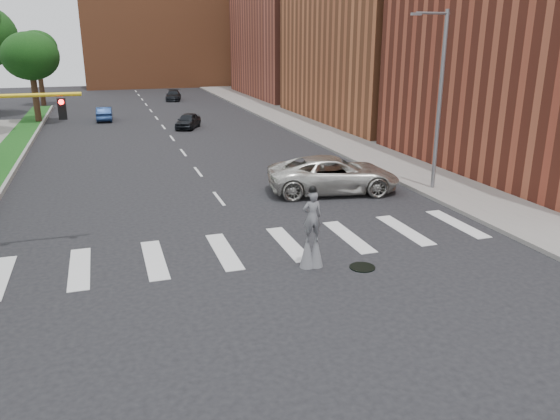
# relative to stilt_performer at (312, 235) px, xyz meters

# --- Properties ---
(ground_plane) EXTENTS (160.00, 160.00, 0.00)m
(ground_plane) POSITION_rel_stilt_performer_xyz_m (-1.34, 1.33, -1.18)
(ground_plane) COLOR black
(ground_plane) RESTS_ON ground
(grass_median) EXTENTS (2.00, 60.00, 0.25)m
(grass_median) POSITION_rel_stilt_performer_xyz_m (-12.84, 21.33, -1.06)
(grass_median) COLOR #144815
(grass_median) RESTS_ON ground
(median_curb) EXTENTS (0.20, 60.00, 0.28)m
(median_curb) POSITION_rel_stilt_performer_xyz_m (-11.79, 21.33, -1.04)
(median_curb) COLOR gray
(median_curb) RESTS_ON ground
(sidewalk_right) EXTENTS (5.00, 90.00, 0.18)m
(sidewalk_right) POSITION_rel_stilt_performer_xyz_m (11.16, 26.33, -1.09)
(sidewalk_right) COLOR slate
(sidewalk_right) RESTS_ON ground
(manhole) EXTENTS (0.90, 0.90, 0.04)m
(manhole) POSITION_rel_stilt_performer_xyz_m (1.66, -0.67, -1.16)
(manhole) COLOR black
(manhole) RESTS_ON ground
(building_far) EXTENTS (16.00, 22.00, 20.00)m
(building_far) POSITION_rel_stilt_performer_xyz_m (20.66, 55.33, 8.82)
(building_far) COLOR #964837
(building_far) RESTS_ON ground
(building_backdrop) EXTENTS (26.00, 14.00, 18.00)m
(building_backdrop) POSITION_rel_stilt_performer_xyz_m (4.66, 79.33, 7.82)
(building_backdrop) COLOR #9F5631
(building_backdrop) RESTS_ON ground
(streetlight) EXTENTS (2.05, 0.20, 9.00)m
(streetlight) POSITION_rel_stilt_performer_xyz_m (9.56, 7.33, 3.72)
(streetlight) COLOR slate
(streetlight) RESTS_ON ground
(stilt_performer) EXTENTS (0.84, 0.54, 2.95)m
(stilt_performer) POSITION_rel_stilt_performer_xyz_m (0.00, 0.00, 0.00)
(stilt_performer) COLOR #352115
(stilt_performer) RESTS_ON ground
(suv_crossing) EXTENTS (7.19, 4.24, 1.88)m
(suv_crossing) POSITION_rel_stilt_performer_xyz_m (4.58, 8.69, -0.24)
(suv_crossing) COLOR beige
(suv_crossing) RESTS_ON ground
(car_near) EXTENTS (3.06, 4.22, 1.34)m
(car_near) POSITION_rel_stilt_performer_xyz_m (0.67, 31.89, -0.51)
(car_near) COLOR black
(car_near) RESTS_ON ground
(car_mid) EXTENTS (1.56, 4.10, 1.34)m
(car_mid) POSITION_rel_stilt_performer_xyz_m (-6.27, 39.08, -0.51)
(car_mid) COLOR navy
(car_mid) RESTS_ON ground
(car_far) EXTENTS (2.55, 4.64, 1.27)m
(car_far) POSITION_rel_stilt_performer_xyz_m (2.39, 54.81, -0.54)
(car_far) COLOR black
(car_far) RESTS_ON ground
(tree_6) EXTENTS (5.03, 5.03, 8.24)m
(tree_6) POSITION_rel_stilt_performer_xyz_m (-12.16, 38.87, 4.87)
(tree_6) COLOR #352115
(tree_6) RESTS_ON ground
(tree_7) EXTENTS (4.59, 4.59, 8.52)m
(tree_7) POSITION_rel_stilt_performer_xyz_m (-12.92, 54.13, 5.31)
(tree_7) COLOR #352115
(tree_7) RESTS_ON ground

